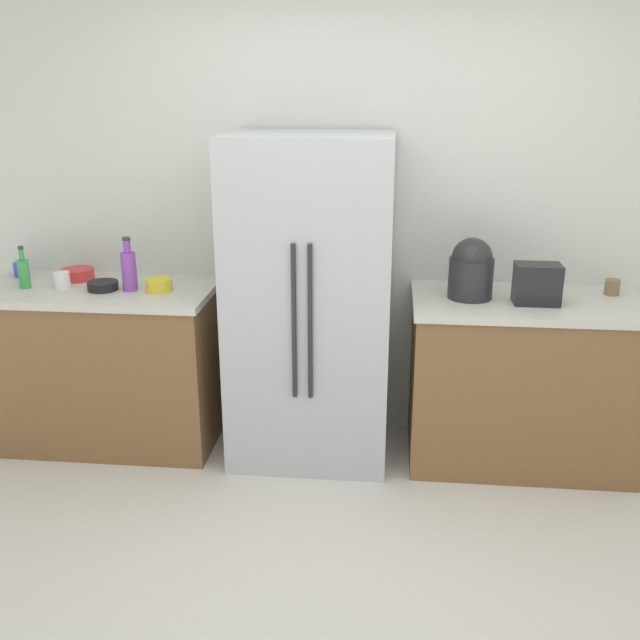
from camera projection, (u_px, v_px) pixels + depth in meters
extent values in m
plane|color=beige|center=(334.00, 614.00, 2.83)|extent=(10.54, 10.54, 0.00)
cube|color=silver|center=(361.00, 198.00, 4.01)|extent=(5.27, 0.10, 2.77)
cube|color=brown|center=(104.00, 368.00, 4.10)|extent=(1.28, 0.63, 0.88)
cube|color=beige|center=(96.00, 290.00, 3.95)|extent=(1.31, 0.66, 0.04)
cube|color=brown|center=(521.00, 384.00, 3.87)|extent=(1.18, 0.63, 0.88)
cube|color=beige|center=(529.00, 303.00, 3.72)|extent=(1.21, 0.66, 0.04)
cube|color=#B2B5BA|center=(310.00, 302.00, 3.82)|extent=(0.85, 0.66, 1.76)
cylinder|color=#262628|center=(294.00, 323.00, 3.50)|extent=(0.02, 0.02, 0.79)
cylinder|color=#262628|center=(310.00, 323.00, 3.49)|extent=(0.02, 0.02, 0.79)
cube|color=black|center=(537.00, 284.00, 3.62)|extent=(0.23, 0.15, 0.21)
cylinder|color=#262628|center=(471.00, 278.00, 3.72)|extent=(0.23, 0.23, 0.21)
sphere|color=#262628|center=(472.00, 258.00, 3.68)|extent=(0.21, 0.21, 0.21)
cylinder|color=green|center=(24.00, 274.00, 3.90)|extent=(0.06, 0.06, 0.16)
cylinder|color=green|center=(21.00, 255.00, 3.87)|extent=(0.03, 0.03, 0.06)
cylinder|color=#333338|center=(21.00, 248.00, 3.86)|extent=(0.03, 0.03, 0.02)
cylinder|color=purple|center=(129.00, 272.00, 3.85)|extent=(0.08, 0.08, 0.21)
cylinder|color=purple|center=(127.00, 247.00, 3.80)|extent=(0.04, 0.04, 0.07)
cylinder|color=#333338|center=(126.00, 239.00, 3.79)|extent=(0.04, 0.04, 0.02)
cylinder|color=brown|center=(612.00, 287.00, 3.79)|extent=(0.08, 0.08, 0.08)
cylinder|color=white|center=(62.00, 280.00, 3.91)|extent=(0.08, 0.08, 0.09)
cylinder|color=blue|center=(21.00, 269.00, 4.14)|extent=(0.08, 0.08, 0.08)
cylinder|color=black|center=(103.00, 286.00, 3.88)|extent=(0.17, 0.17, 0.05)
cylinder|color=red|center=(78.00, 274.00, 4.09)|extent=(0.19, 0.19, 0.06)
cylinder|color=yellow|center=(159.00, 285.00, 3.86)|extent=(0.14, 0.14, 0.07)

